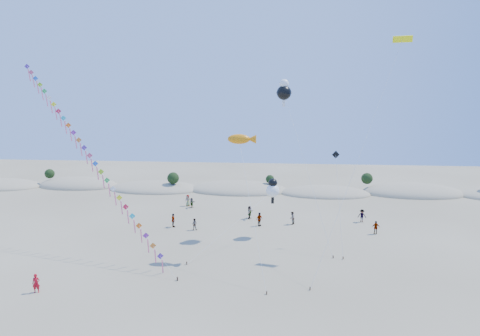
{
  "coord_description": "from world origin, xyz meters",
  "views": [
    {
      "loc": [
        7.67,
        -28.46,
        16.46
      ],
      "look_at": [
        3.47,
        14.0,
        9.45
      ],
      "focal_mm": 30.0,
      "sensor_mm": 36.0,
      "label": 1
    }
  ],
  "objects_px": {
    "kite_train": "(85,149)",
    "parafoil_kite": "(400,46)",
    "fish_kite": "(242,139)",
    "flyer_foreground": "(36,283)"
  },
  "relations": [
    {
      "from": "kite_train",
      "to": "parafoil_kite",
      "type": "bearing_deg",
      "value": 4.63
    },
    {
      "from": "kite_train",
      "to": "fish_kite",
      "type": "bearing_deg",
      "value": -3.01
    },
    {
      "from": "kite_train",
      "to": "parafoil_kite",
      "type": "height_order",
      "value": "parafoil_kite"
    },
    {
      "from": "kite_train",
      "to": "flyer_foreground",
      "type": "bearing_deg",
      "value": -86.15
    },
    {
      "from": "fish_kite",
      "to": "parafoil_kite",
      "type": "bearing_deg",
      "value": 12.68
    },
    {
      "from": "fish_kite",
      "to": "parafoil_kite",
      "type": "height_order",
      "value": "parafoil_kite"
    },
    {
      "from": "kite_train",
      "to": "fish_kite",
      "type": "height_order",
      "value": "kite_train"
    },
    {
      "from": "parafoil_kite",
      "to": "flyer_foreground",
      "type": "bearing_deg",
      "value": -156.44
    },
    {
      "from": "fish_kite",
      "to": "kite_train",
      "type": "bearing_deg",
      "value": 176.99
    },
    {
      "from": "kite_train",
      "to": "fish_kite",
      "type": "relative_size",
      "value": 1.81
    }
  ]
}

